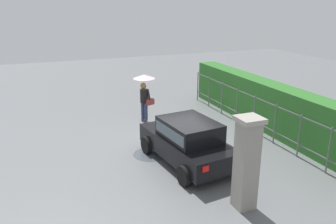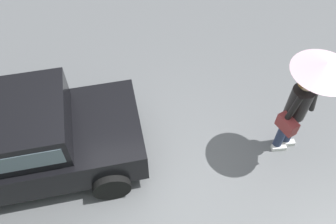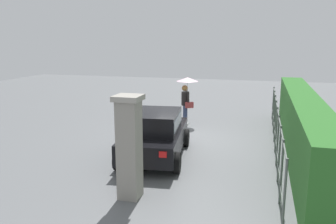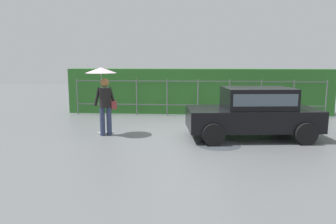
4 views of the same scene
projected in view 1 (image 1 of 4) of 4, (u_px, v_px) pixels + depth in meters
ground_plane at (176, 139)px, 13.17m from camera, size 40.00×40.00×0.00m
car at (188, 140)px, 10.98m from camera, size 3.89×2.21×1.48m
pedestrian at (144, 89)px, 14.69m from camera, size 0.93×0.93×2.05m
gate_pillar at (246, 163)px, 8.45m from camera, size 0.60×0.60×2.42m
fence_section at (254, 112)px, 13.64m from camera, size 10.12×0.05×1.50m
hedge_row at (271, 107)px, 13.87m from camera, size 11.07×0.90×1.90m
puddle_near at (151, 154)px, 11.84m from camera, size 1.19×1.19×0.00m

